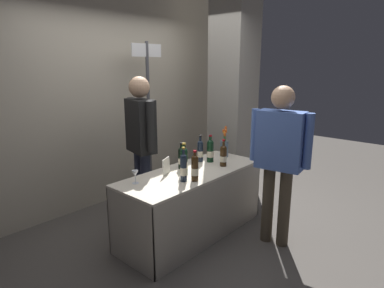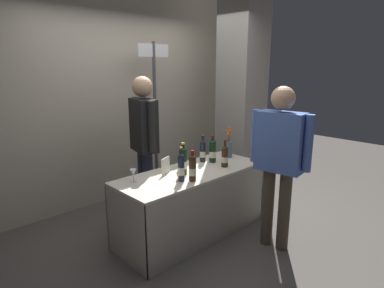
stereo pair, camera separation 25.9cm
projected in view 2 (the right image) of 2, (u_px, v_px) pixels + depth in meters
name	position (u px, v px, depth m)	size (l,w,h in m)	color
ground_plane	(192.00, 232.00, 3.63)	(12.00, 12.00, 0.00)	#514C47
back_partition	(113.00, 84.00, 4.34)	(6.25, 0.12, 3.15)	#B2A893
concrete_pillar	(243.00, 69.00, 4.64)	(0.54, 0.54, 3.54)	gray
tasting_table	(192.00, 191.00, 3.52)	(1.71, 0.66, 0.72)	beige
featured_wine_bottle	(181.00, 167.00, 3.14)	(0.07, 0.07, 0.34)	#192333
display_bottle_0	(213.00, 151.00, 3.75)	(0.08, 0.08, 0.32)	black
display_bottle_1	(225.00, 156.00, 3.59)	(0.08, 0.08, 0.31)	#38230F
display_bottle_2	(182.00, 157.00, 3.54)	(0.08, 0.08, 0.29)	black
display_bottle_3	(183.00, 161.00, 3.33)	(0.08, 0.08, 0.34)	black
display_bottle_4	(192.00, 168.00, 3.15)	(0.07, 0.07, 0.31)	#38230F
display_bottle_5	(203.00, 151.00, 3.78)	(0.07, 0.07, 0.32)	#192333
wine_glass_near_vendor	(133.00, 173.00, 3.13)	(0.07, 0.07, 0.13)	silver
flower_vase	(228.00, 147.00, 3.97)	(0.10, 0.10, 0.39)	slate
brochure_stand	(166.00, 166.00, 3.37)	(0.17, 0.01, 0.17)	silver
vendor_presenter	(144.00, 136.00, 3.75)	(0.29, 0.54, 1.71)	#2D3347
taster_foreground_right	(279.00, 154.00, 3.14)	(0.27, 0.61, 1.64)	#4C4233
booth_signpost	(155.00, 106.00, 4.36)	(0.48, 0.04, 2.12)	#47474C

